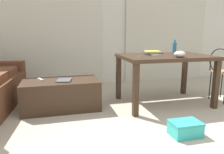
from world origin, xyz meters
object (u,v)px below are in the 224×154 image
object	(u,v)px
coffee_table	(61,94)
craft_table	(165,62)
bowl	(180,54)
tv_remote_primary	(40,79)
book_stack	(153,53)
shoebox	(185,129)
magazine	(64,80)
wire_chair	(222,68)
scissors	(139,56)
bottle_near	(174,47)

from	to	relation	value
coffee_table	craft_table	world-z (taller)	craft_table
bowl	tv_remote_primary	distance (m)	1.95
book_stack	shoebox	xyz separation A→B (m)	(-0.14, -1.16, -0.69)
bowl	magazine	size ratio (longest dim) A/B	0.62
bowl	shoebox	world-z (taller)	bowl
shoebox	wire_chair	bearing A→B (deg)	36.92
coffee_table	magazine	xyz separation A→B (m)	(0.05, -0.05, 0.21)
book_stack	bowl	bearing A→B (deg)	-65.75
scissors	magazine	bearing A→B (deg)	172.85
wire_chair	scissors	world-z (taller)	wire_chair
bottle_near	bowl	distance (m)	0.68
magazine	shoebox	size ratio (longest dim) A/B	0.77
coffee_table	shoebox	size ratio (longest dim) A/B	3.31
scissors	shoebox	xyz separation A→B (m)	(0.14, -1.00, -0.66)
bottle_near	scissors	distance (m)	0.83
coffee_table	scissors	xyz separation A→B (m)	(1.09, -0.18, 0.54)
wire_chair	book_stack	size ratio (longest dim) A/B	2.78
wire_chair	book_stack	distance (m)	1.12
wire_chair	tv_remote_primary	bearing A→B (deg)	172.26
craft_table	magazine	size ratio (longest dim) A/B	5.31
shoebox	coffee_table	bearing A→B (deg)	136.21
scissors	tv_remote_primary	bearing A→B (deg)	168.93
craft_table	bowl	distance (m)	0.34
scissors	shoebox	world-z (taller)	scissors
craft_table	scissors	size ratio (longest dim) A/B	10.95
bottle_near	magazine	xyz separation A→B (m)	(-1.80, -0.21, -0.40)
coffee_table	bowl	distance (m)	1.73
bottle_near	book_stack	distance (m)	0.52
book_stack	tv_remote_primary	world-z (taller)	book_stack
bottle_near	magazine	size ratio (longest dim) A/B	0.85
wire_chair	scissors	distance (m)	1.36
bowl	tv_remote_primary	world-z (taller)	bowl
tv_remote_primary	shoebox	bearing A→B (deg)	-62.55
bottle_near	shoebox	world-z (taller)	bottle_near
bottle_near	book_stack	size ratio (longest dim) A/B	0.70
coffee_table	craft_table	xyz separation A→B (m)	(1.52, -0.15, 0.44)
craft_table	tv_remote_primary	world-z (taller)	craft_table
bottle_near	bowl	bearing A→B (deg)	-114.55
wire_chair	magazine	size ratio (longest dim) A/B	3.40
craft_table	shoebox	xyz separation A→B (m)	(-0.29, -1.03, -0.57)
scissors	tv_remote_primary	size ratio (longest dim) A/B	0.77
book_stack	shoebox	bearing A→B (deg)	-96.93
bottle_near	shoebox	xyz separation A→B (m)	(-0.62, -1.35, -0.75)
coffee_table	wire_chair	bearing A→B (deg)	-6.51
coffee_table	tv_remote_primary	distance (m)	0.36
coffee_table	magazine	world-z (taller)	magazine
wire_chair	tv_remote_primary	world-z (taller)	wire_chair
wire_chair	book_stack	bearing A→B (deg)	166.58
bowl	bottle_near	bearing A→B (deg)	65.45
craft_table	book_stack	world-z (taller)	book_stack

